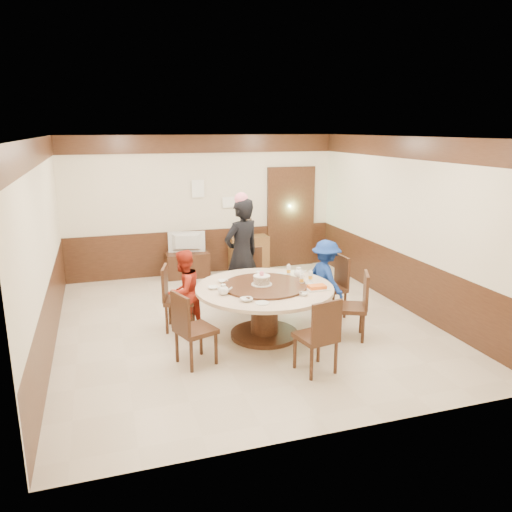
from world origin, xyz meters
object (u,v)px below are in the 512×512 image
object	(u,v)px
shrimp_platter	(317,288)
tv_stand	(187,265)
person_blue	(326,279)
television	(187,242)
person_standing	(242,255)
banquet_table	(264,301)
side_cabinet	(249,254)
thermos	(248,227)
birthday_cake	(262,280)
person_red	(184,291)

from	to	relation	value
shrimp_platter	tv_stand	distance (m)	3.86
person_blue	television	world-z (taller)	person_blue
person_standing	shrimp_platter	bearing A→B (deg)	89.51
banquet_table	side_cabinet	xyz separation A→B (m)	(0.77, 3.32, -0.16)
thermos	shrimp_platter	bearing A→B (deg)	-91.66
tv_stand	thermos	size ratio (longest dim) A/B	2.24
side_cabinet	television	bearing A→B (deg)	-178.68
person_standing	birthday_cake	xyz separation A→B (m)	(-0.05, -1.18, -0.08)
person_standing	person_red	bearing A→B (deg)	8.16
person_standing	side_cabinet	distance (m)	2.32
person_red	birthday_cake	size ratio (longest dim) A/B	4.18
person_red	birthday_cake	world-z (taller)	person_red
banquet_table	person_red	world-z (taller)	person_red
person_red	person_standing	bearing A→B (deg)	171.43
side_cabinet	birthday_cake	bearing A→B (deg)	-103.69
banquet_table	person_blue	xyz separation A→B (m)	(1.18, 0.47, 0.09)
banquet_table	person_blue	world-z (taller)	person_blue
tv_stand	thermos	xyz separation A→B (m)	(1.29, 0.03, 0.69)
shrimp_platter	person_red	bearing A→B (deg)	152.46
person_standing	thermos	xyz separation A→B (m)	(0.75, 2.12, 0.01)
side_cabinet	thermos	world-z (taller)	thermos
person_standing	banquet_table	bearing A→B (deg)	66.44
person_standing	thermos	world-z (taller)	person_standing
shrimp_platter	tv_stand	world-z (taller)	shrimp_platter
banquet_table	side_cabinet	size ratio (longest dim) A/B	2.45
television	thermos	bearing A→B (deg)	-168.01
tv_stand	side_cabinet	world-z (taller)	side_cabinet
person_standing	birthday_cake	distance (m)	1.19
thermos	tv_stand	bearing A→B (deg)	-178.67
birthday_cake	shrimp_platter	distance (m)	0.78
person_standing	television	world-z (taller)	person_standing
banquet_table	tv_stand	size ratio (longest dim) A/B	2.30
person_red	tv_stand	world-z (taller)	person_red
shrimp_platter	tv_stand	size ratio (longest dim) A/B	0.35
person_blue	banquet_table	bearing A→B (deg)	102.46
banquet_table	side_cabinet	bearing A→B (deg)	77.00
banquet_table	thermos	size ratio (longest dim) A/B	5.15
person_blue	thermos	xyz separation A→B (m)	(-0.42, 2.86, 0.32)
banquet_table	person_blue	size ratio (longest dim) A/B	1.57
shrimp_platter	television	bearing A→B (deg)	108.10
person_standing	tv_stand	xyz separation A→B (m)	(-0.55, 2.09, -0.68)
birthday_cake	person_blue	bearing A→B (deg)	20.37
person_red	side_cabinet	xyz separation A→B (m)	(1.83, 2.77, -0.24)
tv_stand	birthday_cake	bearing A→B (deg)	-81.37
banquet_table	shrimp_platter	bearing A→B (deg)	-27.94
tv_stand	side_cabinet	xyz separation A→B (m)	(1.30, 0.03, 0.12)
person_blue	tv_stand	size ratio (longest dim) A/B	1.46
banquet_table	person_standing	size ratio (longest dim) A/B	1.06
birthday_cake	person_standing	bearing A→B (deg)	87.67
banquet_table	thermos	bearing A→B (deg)	77.13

